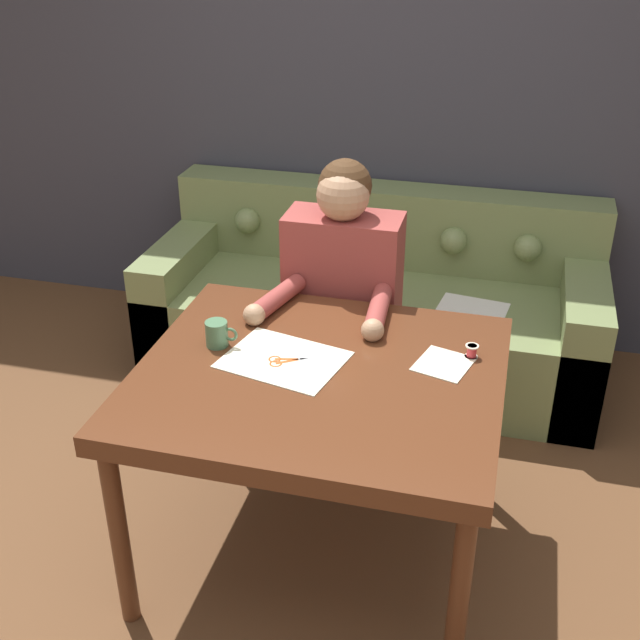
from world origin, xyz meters
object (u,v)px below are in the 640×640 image
dining_table (319,390)px  couch (374,308)px  mug (217,334)px  thread_spool (472,351)px  scissors (290,360)px  person (342,310)px

dining_table → couch: size_ratio=0.55×
couch → mug: 1.42m
mug → thread_spool: bearing=9.3°
scissors → person: bearing=87.0°
person → scissors: bearing=-93.0°
dining_table → mug: size_ratio=10.41×
mug → scissors: bearing=-8.0°
mug → person: bearing=62.7°
dining_table → person: bearing=96.6°
person → mug: person is taller
mug → dining_table: bearing=-10.9°
dining_table → scissors: size_ratio=5.30×
mug → thread_spool: (0.84, 0.14, -0.02)m
couch → scissors: size_ratio=9.70×
dining_table → couch: 1.41m
person → couch: bearing=89.7°
dining_table → thread_spool: size_ratio=26.14×
scissors → thread_spool: (0.58, 0.18, 0.02)m
dining_table → scissors: 0.14m
couch → thread_spool: (0.54, -1.15, 0.49)m
scissors → mug: (-0.27, 0.04, 0.04)m
couch → thread_spool: size_ratio=47.84×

